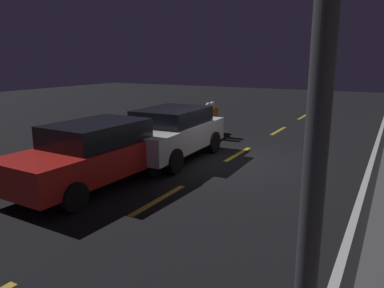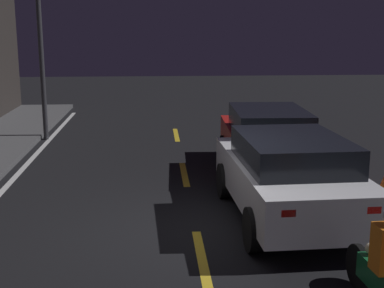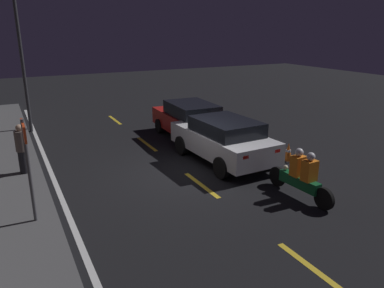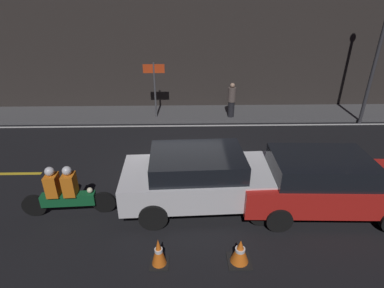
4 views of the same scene
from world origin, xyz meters
name	(u,v)px [view 4 (image 4 of 4)]	position (x,y,z in m)	size (l,w,h in m)	color
ground_plane	(186,172)	(0.00, 0.00, 0.00)	(56.00, 56.00, 0.00)	black
raised_curb	(185,114)	(0.00, 5.07, 0.07)	(28.00, 2.08, 0.13)	#4C4C4F
building_front	(184,38)	(0.00, 6.27, 3.28)	(28.00, 0.30, 6.55)	#2D2826
lane_dash_b	(9,174)	(-5.50, 0.00, 0.00)	(2.00, 0.14, 0.01)	gold
lane_dash_c	(154,172)	(-1.00, 0.00, 0.00)	(2.00, 0.14, 0.01)	gold
lane_dash_d	(296,170)	(3.50, 0.00, 0.00)	(2.00, 0.14, 0.01)	gold
lane_solid_kerb	(185,126)	(0.00, 3.78, 0.00)	(25.20, 0.14, 0.01)	silver
sedan_white	(203,177)	(0.45, -1.61, 0.81)	(4.23, 2.09, 1.51)	silver
taxi_red	(324,182)	(3.44, -1.88, 0.79)	(4.28, 1.98, 1.50)	red
motorcycle	(65,193)	(-2.96, -1.96, 0.63)	(2.28, 0.40, 1.36)	black
traffic_cone_near	(159,252)	(-0.55, -3.62, 0.32)	(0.39, 0.39, 0.65)	black
traffic_cone_mid	(240,252)	(1.10, -3.60, 0.28)	(0.49, 0.49, 0.57)	black
pedestrian	(232,100)	(2.05, 4.52, 0.90)	(0.34, 0.34, 1.53)	black
shop_sign	(154,80)	(-1.29, 4.53, 1.82)	(0.90, 0.08, 2.40)	#4C4C51
street_lamp	(379,46)	(7.59, 3.88, 3.24)	(0.28, 0.28, 5.76)	#333338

